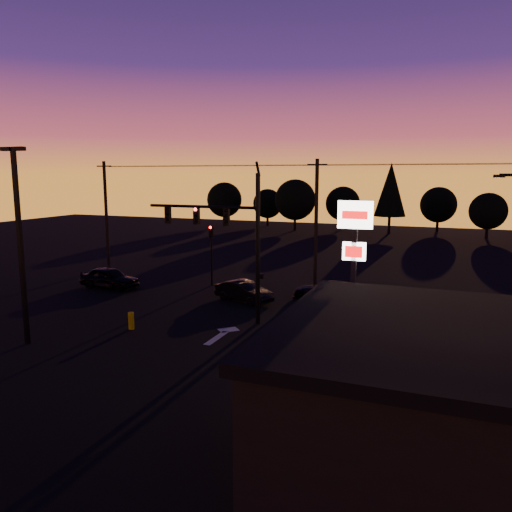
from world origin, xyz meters
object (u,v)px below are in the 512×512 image
at_px(car_left, 109,278).
at_px(suv_parked, 464,383).
at_px(secondary_signal, 211,246).
at_px(bollard, 131,321).
at_px(car_mid, 244,291).
at_px(car_right, 329,292).
at_px(parking_lot_light, 19,233).
at_px(traffic_signal_mast, 230,231).
at_px(pylon_sign, 354,244).

height_order(car_left, suv_parked, car_left).
relative_size(secondary_signal, bollard, 4.88).
relative_size(car_mid, suv_parked, 0.75).
distance_m(car_mid, suv_parked, 16.30).
height_order(bollard, car_right, car_right).
bearing_deg(parking_lot_light, car_left, 109.02).
bearing_deg(parking_lot_light, car_right, 48.05).
bearing_deg(traffic_signal_mast, car_right, 54.78).
bearing_deg(suv_parked, parking_lot_light, 152.01).
relative_size(traffic_signal_mast, car_right, 1.80).
bearing_deg(car_mid, traffic_signal_mast, -147.35).
bearing_deg(bollard, car_left, 133.78).
bearing_deg(car_right, parking_lot_light, -25.67).
height_order(parking_lot_light, suv_parked, parking_lot_light).
relative_size(car_left, car_right, 0.91).
relative_size(pylon_sign, car_right, 1.42).
distance_m(secondary_signal, car_right, 9.40).
relative_size(parking_lot_light, car_right, 1.91).
bearing_deg(secondary_signal, suv_parked, -39.23).
distance_m(traffic_signal_mast, pylon_sign, 7.52).
relative_size(traffic_signal_mast, secondary_signal, 1.97).
bearing_deg(secondary_signal, traffic_signal_mast, -56.81).
height_order(traffic_signal_mast, secondary_signal, traffic_signal_mast).
xyz_separation_m(parking_lot_light, pylon_sign, (14.50, 4.50, -0.36)).
relative_size(secondary_signal, car_left, 1.00).
distance_m(car_left, suv_parked, 25.08).
bearing_deg(parking_lot_light, pylon_sign, 17.23).
bearing_deg(pylon_sign, car_left, 160.32).
height_order(secondary_signal, car_left, secondary_signal).
relative_size(car_left, suv_parked, 0.83).
xyz_separation_m(traffic_signal_mast, suv_parked, (11.74, -6.09, -4.21)).
height_order(secondary_signal, parking_lot_light, parking_lot_light).
height_order(car_mid, suv_parked, suv_parked).
height_order(pylon_sign, suv_parked, pylon_sign).
height_order(traffic_signal_mast, car_left, traffic_signal_mast).
relative_size(traffic_signal_mast, parking_lot_light, 0.94).
distance_m(bollard, car_right, 12.29).
bearing_deg(suv_parked, secondary_signal, 110.08).
bearing_deg(pylon_sign, secondary_signal, 140.23).
distance_m(traffic_signal_mast, car_right, 8.27).
xyz_separation_m(car_left, car_mid, (10.24, 0.07, -0.09)).
distance_m(parking_lot_light, car_mid, 13.65).
distance_m(car_left, car_right, 15.40).
height_order(traffic_signal_mast, car_right, traffic_signal_mast).
bearing_deg(car_left, suv_parked, -110.10).
bearing_deg(car_right, bollard, -25.77).
height_order(traffic_signal_mast, suv_parked, traffic_signal_mast).
xyz_separation_m(traffic_signal_mast, parking_lot_light, (-7.40, -6.99, 0.33)).
bearing_deg(parking_lot_light, car_mid, 59.94).
bearing_deg(suv_parked, traffic_signal_mast, 121.88).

